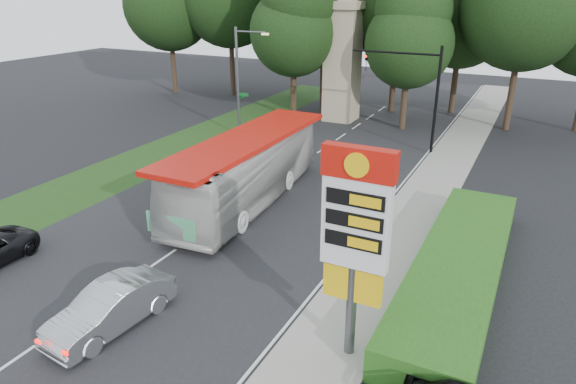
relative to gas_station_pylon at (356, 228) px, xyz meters
The scene contains 13 objects.
ground 10.41m from the gas_station_pylon, 167.77° to the right, with size 120.00×120.00×0.00m, color black.
road_surface 14.30m from the gas_station_pylon, 132.60° to the left, with size 14.00×80.00×0.02m, color black.
sidewalk_right 10.95m from the gas_station_pylon, 94.00° to the left, with size 3.00×80.00×0.12m, color gray.
grass_verge_left 25.01m from the gas_station_pylon, 139.44° to the left, with size 5.00×50.00×0.02m, color #193814.
hedge 7.49m from the gas_station_pylon, 69.05° to the left, with size 3.00×14.00×1.20m, color #215216.
gas_station_pylon is the anchor object (origin of this frame).
traffic_signal_mast 22.29m from the gas_station_pylon, 99.09° to the left, with size 6.10×0.35×7.20m.
streetlight_signs 25.74m from the gas_station_pylon, 128.96° to the left, with size 2.75×0.98×8.00m.
monument 30.17m from the gas_station_pylon, 111.80° to the left, with size 3.00×3.00×10.05m.
tree_monument_left 31.28m from the gas_station_pylon, 119.37° to the left, with size 7.28×7.28×14.30m.
tree_monument_right 28.32m from the gas_station_pylon, 101.71° to the left, with size 6.72×6.72×13.20m.
transit_bus 13.14m from the gas_station_pylon, 135.28° to the left, with size 3.01×12.85×3.58m, color beige.
sedan_silver 8.84m from the gas_station_pylon, 163.35° to the right, with size 1.63×4.67×1.54m, color #A4A6AB.
Camera 1 is at (13.37, -10.58, 10.91)m, focal length 32.00 mm.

